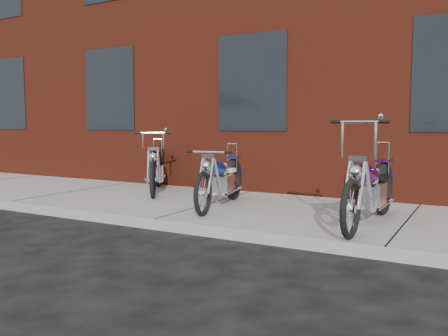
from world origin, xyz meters
The scene contains 6 objects.
ground centered at (0.00, 0.00, 0.00)m, with size 120.00×120.00×0.00m, color black.
sidewalk centered at (0.00, 1.50, 0.07)m, with size 22.00×3.00×0.15m, color gray.
building_brick centered at (0.00, 8.00, 4.00)m, with size 22.00×10.00×8.00m, color #5D1D10.
chopper_purple centered at (2.62, 1.04, 0.58)m, with size 0.58×2.36×1.32m.
chopper_blue centered at (0.30, 1.30, 0.55)m, with size 0.67×2.17×0.95m.
chopper_third centered at (-1.59, 2.14, 0.56)m, with size 1.33×1.94×1.15m.
Camera 1 is at (3.88, -5.05, 1.43)m, focal length 38.00 mm.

